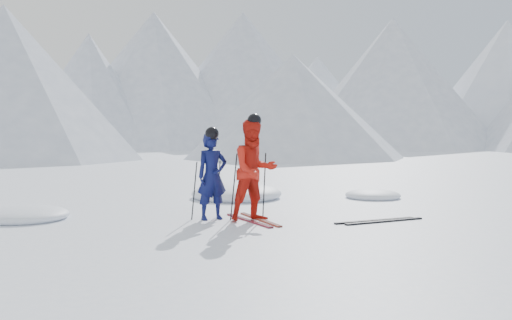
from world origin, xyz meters
TOP-DOWN VIEW (x-y plane):
  - ground at (0.00, 0.00)m, footprint 160.00×160.00m
  - mountain_range at (5.71, 35.31)m, footprint 106.15×62.94m
  - skier_blue at (-2.41, 0.53)m, footprint 0.60×0.40m
  - skier_red at (-1.79, 0.01)m, footprint 0.95×0.76m
  - pole_blue_left at (-2.71, 0.68)m, footprint 0.11×0.08m
  - pole_blue_right at (-2.16, 0.78)m, footprint 0.11×0.07m
  - pole_red_left at (-2.09, 0.26)m, footprint 0.12×0.10m
  - pole_red_right at (-1.49, 0.16)m, footprint 0.12×0.09m
  - ski_worn_left at (-1.91, 0.01)m, footprint 0.12×1.70m
  - ski_worn_right at (-1.67, 0.01)m, footprint 0.24×1.70m
  - ski_loose_a at (0.13, -1.13)m, footprint 1.70×0.26m
  - ski_loose_b at (0.23, -1.28)m, footprint 1.70×0.20m
  - snow_lumps at (-1.17, 2.79)m, footprint 9.43×3.45m

SIDE VIEW (x-z plane):
  - ground at x=0.00m, z-range 0.00..0.00m
  - snow_lumps at x=-1.17m, z-range -0.25..0.25m
  - ski_worn_left at x=-1.91m, z-range 0.00..0.03m
  - ski_worn_right at x=-1.67m, z-range 0.00..0.03m
  - ski_loose_a at x=0.13m, z-range 0.00..0.03m
  - ski_loose_b at x=0.23m, z-range 0.00..0.03m
  - pole_blue_right at x=-2.16m, z-range 0.00..1.09m
  - pole_blue_left at x=-2.71m, z-range 0.00..1.09m
  - pole_red_left at x=-2.09m, z-range 0.00..1.25m
  - pole_red_right at x=-1.49m, z-range 0.00..1.25m
  - skier_blue at x=-2.41m, z-range 0.00..1.63m
  - skier_red at x=-1.79m, z-range 0.00..1.88m
  - mountain_range at x=5.71m, z-range -1.04..14.49m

